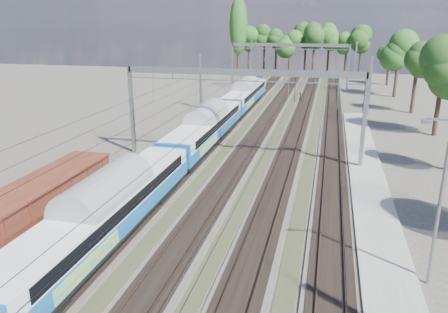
% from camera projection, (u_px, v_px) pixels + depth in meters
% --- Properties ---
extents(track_bed, '(21.00, 130.00, 0.34)m').
position_uv_depth(track_bed, '(263.00, 125.00, 57.70)').
color(track_bed, '#47423A').
rests_on(track_bed, ground).
extents(platform, '(3.00, 70.00, 0.30)m').
position_uv_depth(platform, '(374.00, 210.00, 31.81)').
color(platform, gray).
rests_on(platform, ground).
extents(catenary, '(25.65, 130.00, 9.00)m').
position_uv_depth(catenary, '(275.00, 71.00, 62.86)').
color(catenary, gray).
rests_on(catenary, ground).
extents(tree_belt, '(40.52, 101.29, 11.31)m').
position_uv_depth(tree_belt, '(323.00, 43.00, 102.19)').
color(tree_belt, black).
rests_on(tree_belt, ground).
extents(poplar, '(4.40, 4.40, 19.04)m').
position_uv_depth(poplar, '(238.00, 26.00, 106.56)').
color(poplar, black).
rests_on(poplar, ground).
extents(emu_train, '(3.20, 67.61, 4.68)m').
position_uv_depth(emu_train, '(206.00, 124.00, 46.92)').
color(emu_train, black).
rests_on(emu_train, ground).
extents(freight_boxcar, '(2.97, 14.36, 3.70)m').
position_uv_depth(freight_boxcar, '(34.00, 209.00, 26.91)').
color(freight_boxcar, black).
rests_on(freight_boxcar, ground).
extents(worker, '(0.40, 0.60, 1.63)m').
position_uv_depth(worker, '(300.00, 97.00, 74.41)').
color(worker, black).
rests_on(worker, ground).
extents(signal_near, '(0.36, 0.33, 5.28)m').
position_uv_depth(signal_near, '(295.00, 83.00, 73.27)').
color(signal_near, black).
rests_on(signal_near, ground).
extents(signal_far, '(0.40, 0.36, 6.05)m').
position_uv_depth(signal_far, '(365.00, 87.00, 64.93)').
color(signal_far, black).
rests_on(signal_far, ground).
extents(lamp_post, '(1.51, 0.26, 9.08)m').
position_uv_depth(lamp_post, '(439.00, 197.00, 21.83)').
color(lamp_post, gray).
rests_on(lamp_post, ground).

